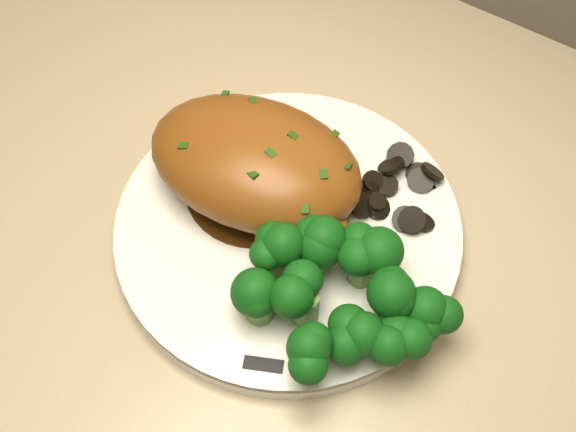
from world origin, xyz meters
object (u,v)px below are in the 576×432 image
Objects in this scene: broccoli_florets at (339,300)px; plate at (288,229)px; counter at (92,257)px; chicken_breast at (260,169)px.

plate is at bearing 147.71° from broccoli_florets.
counter reaches higher than plate.
chicken_breast is at bearing 151.65° from broccoli_florets.
plate is 1.86× the size of broccoli_florets.
plate is 0.05m from chicken_breast.
plate is 1.41× the size of chicken_breast.
broccoli_florets is (0.42, -0.06, 0.45)m from counter.
plate is (0.35, -0.02, 0.41)m from counter.
plate is at bearing -2.81° from counter.
counter is 9.90× the size of chicken_breast.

